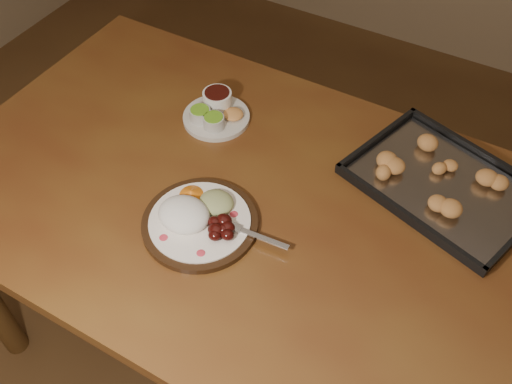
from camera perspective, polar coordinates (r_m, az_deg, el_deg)
The scene contains 5 objects.
ground at distance 1.89m, azimuth -0.94°, elevation -18.38°, with size 4.00×4.00×0.00m, color brown.
dining_table at distance 1.38m, azimuth -0.19°, elevation -3.33°, with size 1.51×0.91×0.75m.
dinner_plate at distance 1.25m, azimuth -5.79°, elevation -2.66°, with size 0.33×0.26×0.06m.
condiment_saucer at distance 1.48m, azimuth -4.08°, elevation 7.99°, with size 0.17×0.17×0.06m.
baking_tray at distance 1.39m, azimuth 18.26°, elevation 0.85°, with size 0.48×0.41×0.04m.
Camera 1 is at (0.38, -0.62, 1.75)m, focal length 40.00 mm.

